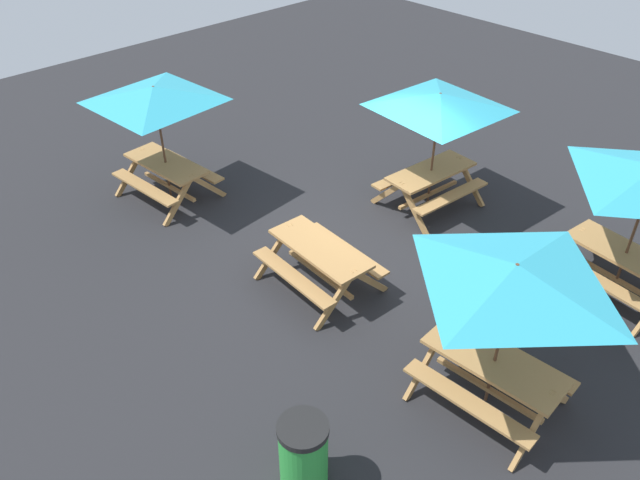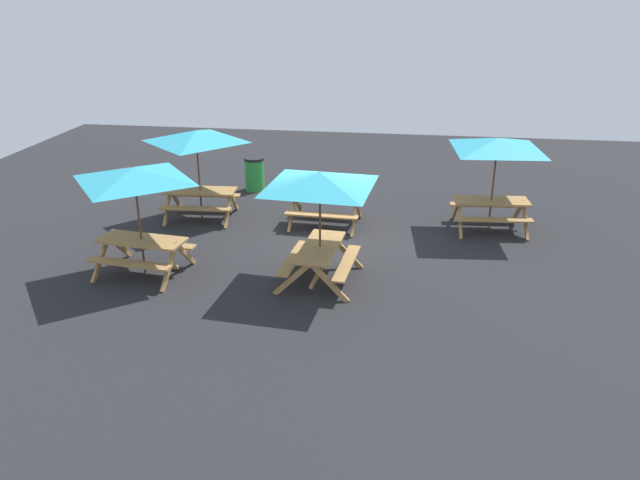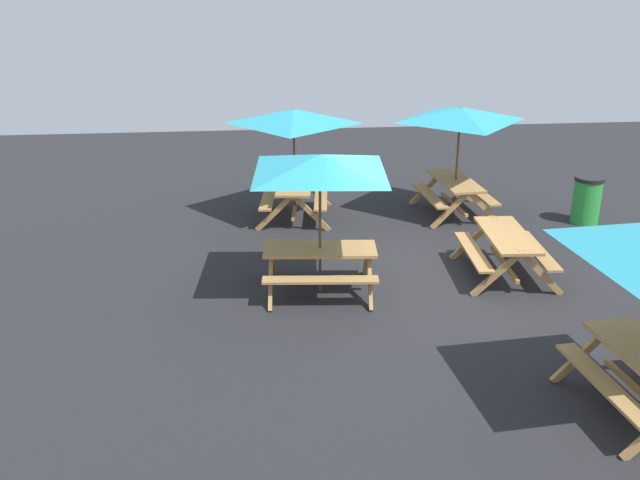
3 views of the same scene
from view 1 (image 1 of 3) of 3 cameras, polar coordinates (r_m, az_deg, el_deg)
The scene contains 6 objects.
ground_plane at distance 11.38m, azimuth 5.22°, elevation 0.32°, with size 24.77×24.77×0.00m, color #232326.
picnic_table_0 at distance 9.91m, azimuth 0.00°, elevation -1.58°, with size 1.88×1.62×0.81m.
picnic_table_1 at distance 11.48m, azimuth 10.79°, elevation 11.62°, with size 2.82×2.82×2.34m.
picnic_table_2 at distance 11.94m, azimuth -14.80°, elevation 12.05°, with size 2.82×2.82×2.34m.
picnic_table_3 at distance 7.49m, azimuth 17.19°, elevation -4.01°, with size 2.12×2.12×2.34m.
trash_bin_green at distance 7.47m, azimuth -1.52°, elevation -18.93°, with size 0.59×0.59×0.98m.
Camera 1 is at (5.98, -7.07, 6.60)m, focal length 35.00 mm.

